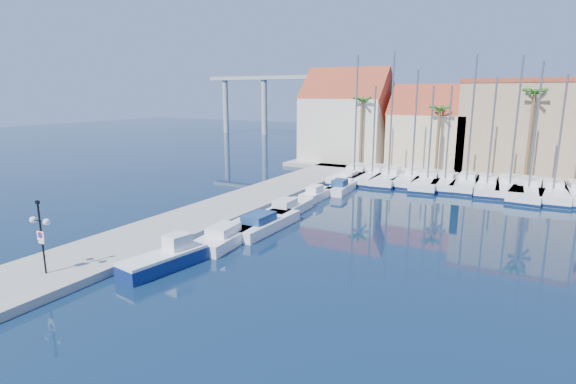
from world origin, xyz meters
name	(u,v)px	position (x,y,z in m)	size (l,w,h in m)	color
ground	(185,303)	(0.00, 0.00, 0.00)	(260.00, 260.00, 0.00)	black
quay_west	(211,214)	(-9.00, 13.50, 0.25)	(6.00, 77.00, 0.50)	gray
shore_north	(492,171)	(10.00, 48.00, 0.25)	(54.00, 16.00, 0.50)	gray
lamp_post	(40,226)	(-8.51, -1.73, 3.24)	(1.41, 0.46, 4.17)	black
fishing_boat	(166,258)	(-4.07, 2.94, 0.63)	(2.63, 5.64, 1.90)	navy
motorboat_west_0	(228,235)	(-3.71, 8.66, 0.51)	(2.81, 6.94, 1.40)	white
motorboat_west_1	(263,223)	(-3.10, 12.44, 0.51)	(2.44, 7.39, 1.40)	white
motorboat_west_2	(288,208)	(-3.68, 17.36, 0.51)	(2.28, 6.37, 1.40)	white
motorboat_west_3	(316,194)	(-3.93, 23.75, 0.51)	(1.62, 5.04, 1.40)	white
motorboat_west_4	(341,187)	(-3.03, 27.92, 0.51)	(2.37, 5.93, 1.40)	white
motorboat_west_5	(351,178)	(-3.91, 33.24, 0.51)	(2.07, 6.24, 1.40)	white
motorboat_west_6	(369,173)	(-3.14, 37.54, 0.51)	(2.58, 7.26, 1.40)	white
sailboat_0	(356,174)	(-4.27, 35.83, 0.58)	(3.23, 11.77, 14.59)	white
sailboat_1	(374,175)	(-2.17, 36.35, 0.56)	(3.08, 10.89, 11.13)	white
sailboat_2	(390,177)	(-0.07, 35.79, 0.62)	(3.26, 10.08, 14.83)	white
sailboat_3	(413,178)	(2.53, 36.52, 0.60)	(3.11, 9.59, 12.83)	white
sailboat_4	(428,181)	(4.44, 35.66, 0.56)	(3.35, 10.44, 11.06)	white
sailboat_5	(445,181)	(6.19, 36.21, 0.58)	(3.10, 9.03, 11.06)	white
sailboat_6	(467,182)	(8.43, 36.54, 0.63)	(2.56, 9.25, 14.25)	white
sailboat_7	(487,185)	(10.53, 35.90, 0.59)	(3.13, 9.15, 11.87)	white
sailboat_8	(509,186)	(12.69, 36.50, 0.61)	(3.03, 10.03, 13.95)	white
sailboat_9	(529,189)	(14.56, 35.90, 0.57)	(3.95, 11.84, 13.30)	white
sailboat_10	(553,192)	(16.65, 35.82, 0.58)	(2.91, 10.29, 12.06)	white
building_0	(347,119)	(-10.00, 47.00, 6.52)	(12.30, 9.00, 13.50)	beige
building_1	(430,131)	(2.00, 47.00, 5.30)	(10.30, 8.00, 11.00)	beige
building_2	(522,126)	(13.00, 48.00, 6.26)	(14.20, 10.20, 11.50)	tan
palm_0	(362,102)	(-6.00, 42.00, 9.08)	(2.60, 2.60, 10.15)	brown
palm_1	(440,111)	(4.00, 42.00, 8.14)	(2.60, 2.60, 9.15)	brown
palm_2	(534,96)	(14.00, 42.00, 10.02)	(2.60, 2.60, 11.15)	brown
viaduct	(288,93)	(-39.07, 82.00, 10.25)	(48.00, 2.20, 14.45)	#9E9E99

